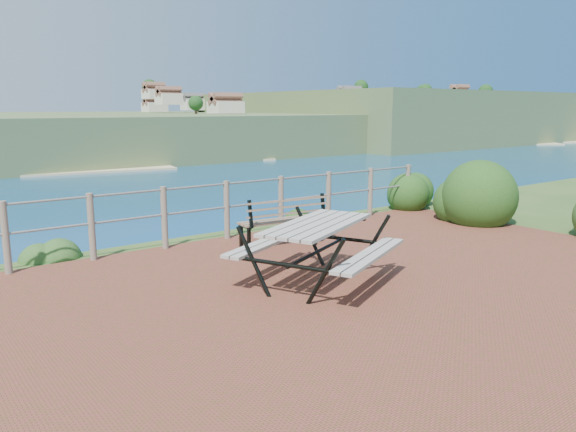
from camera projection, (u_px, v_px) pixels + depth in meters
name	position (u px, v px, depth m)	size (l,w,h in m)	color
ground	(365.00, 289.00, 7.05)	(10.00, 7.00, 0.12)	brown
safety_railing	(227.00, 207.00, 9.57)	(9.40, 0.10, 1.00)	#6B5B4C
distant_bay	(324.00, 115.00, 268.43)	(290.00, 232.36, 24.00)	#41572B
picnic_table	(317.00, 246.00, 7.17)	(2.00, 1.48, 0.78)	#9A948A
park_bench	(282.00, 213.00, 9.16)	(1.50, 0.52, 0.83)	brown
shrub_right_front	(474.00, 220.00, 11.35)	(1.54, 1.54, 2.18)	#193B12
shrub_right_edge	(408.00, 206.00, 12.93)	(0.99, 0.99, 1.41)	#193B12
shrub_lip_west	(62.00, 261.00, 8.35)	(0.85, 0.85, 0.62)	#214C1C
shrub_lip_east	(305.00, 220.00, 11.32)	(0.66, 0.66, 0.36)	#193B12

